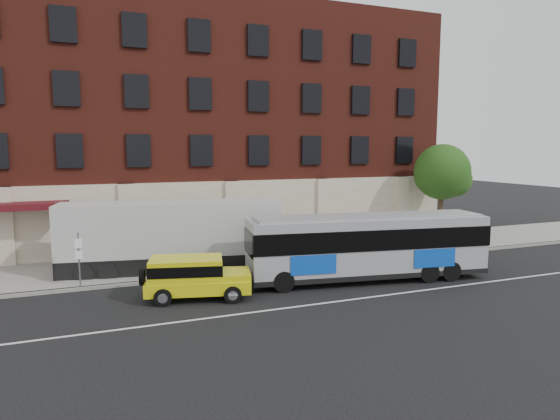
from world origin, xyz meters
name	(u,v)px	position (x,y,z in m)	size (l,w,h in m)	color
ground	(319,308)	(0.00, 0.00, 0.00)	(120.00, 120.00, 0.00)	black
sidewalk	(247,258)	(0.00, 9.00, 0.07)	(60.00, 6.00, 0.15)	#9C978E
kerb	(265,271)	(0.00, 6.00, 0.07)	(60.00, 0.25, 0.15)	#9C978E
lane_line	(313,305)	(0.00, 0.50, 0.01)	(60.00, 0.12, 0.01)	silver
building	(210,126)	(-0.01, 16.92, 7.58)	(30.00, 12.10, 15.00)	#5D1F16
sign_pole	(79,257)	(-8.50, 6.15, 1.45)	(0.30, 0.20, 2.50)	slate
street_tree	(443,174)	(13.54, 9.48, 4.41)	(3.60, 3.60, 6.20)	#312318
city_bus	(368,244)	(3.91, 2.89, 1.69)	(11.38, 4.05, 3.05)	#93939B
yellow_suv	(193,275)	(-4.20, 3.04, 0.98)	(4.58, 2.71, 1.70)	yellow
shipping_container	(172,238)	(-4.27, 7.60, 1.74)	(10.75, 3.94, 3.51)	black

